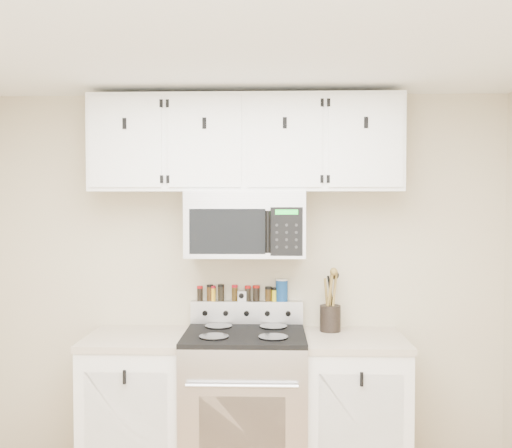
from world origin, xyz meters
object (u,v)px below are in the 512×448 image
Objects in this scene: salt_canister at (282,290)px; microwave at (246,224)px; utensil_crock at (330,316)px; range at (245,405)px.

microwave is at bearing -146.72° from salt_canister.
microwave is at bearing -174.79° from utensil_crock.
utensil_crock reaches higher than range.
salt_canister is (0.24, 0.28, 0.69)m from range.
utensil_crock is at bearing 5.21° from microwave.
utensil_crock is 0.37m from salt_canister.
salt_canister reaches higher than range.
range is at bearing -162.30° from utensil_crock.
range is 1.15m from microwave.
range is 0.78m from salt_canister.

